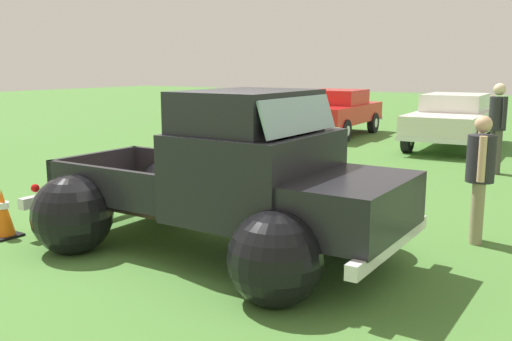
# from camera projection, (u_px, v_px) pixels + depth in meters

# --- Properties ---
(ground_plane) EXTENTS (80.00, 80.00, 0.00)m
(ground_plane) POSITION_uv_depth(u_px,v_px,m) (210.00, 249.00, 6.88)
(ground_plane) COLOR #477A33
(vintage_pickup_truck) EXTENTS (4.64, 2.81, 1.96)m
(vintage_pickup_truck) POSITION_uv_depth(u_px,v_px,m) (236.00, 192.00, 6.54)
(vintage_pickup_truck) COLOR black
(vintage_pickup_truck) RESTS_ON ground
(show_car_0) EXTENTS (2.22, 4.26, 1.43)m
(show_car_0) POSITION_uv_depth(u_px,v_px,m) (334.00, 111.00, 17.85)
(show_car_0) COLOR black
(show_car_0) RESTS_ON ground
(show_car_1) EXTENTS (2.05, 4.62, 1.43)m
(show_car_1) POSITION_uv_depth(u_px,v_px,m) (453.00, 119.00, 15.22)
(show_car_1) COLOR black
(show_car_1) RESTS_ON ground
(spectator_0) EXTENTS (0.48, 0.48, 1.84)m
(spectator_0) POSITION_uv_depth(u_px,v_px,m) (497.00, 122.00, 11.49)
(spectator_0) COLOR #4C4742
(spectator_0) RESTS_ON ground
(spectator_1) EXTENTS (0.41, 0.54, 1.59)m
(spectator_1) POSITION_uv_depth(u_px,v_px,m) (480.00, 172.00, 7.00)
(spectator_1) COLOR gray
(spectator_1) RESTS_ON ground
(lane_cone_0) EXTENTS (0.36, 0.36, 0.63)m
(lane_cone_0) POSITION_uv_depth(u_px,v_px,m) (275.00, 186.00, 9.00)
(lane_cone_0) COLOR black
(lane_cone_0) RESTS_ON ground
(lane_cone_1) EXTENTS (0.36, 0.36, 0.63)m
(lane_cone_1) POSITION_uv_depth(u_px,v_px,m) (3.00, 213.00, 7.33)
(lane_cone_1) COLOR black
(lane_cone_1) RESTS_ON ground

